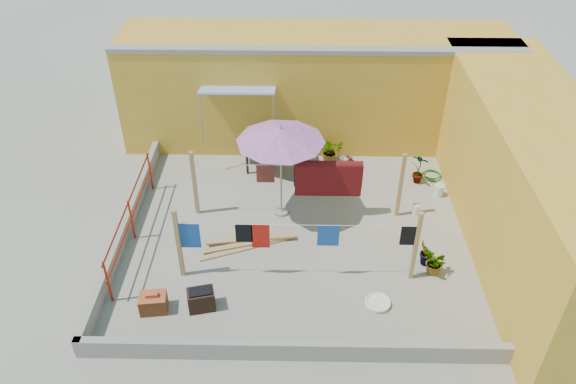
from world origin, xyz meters
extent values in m
plane|color=#9E998E|center=(0.00, 0.00, 0.00)|extent=(80.00, 80.00, 0.00)
cube|color=gold|center=(0.50, 4.70, 1.60)|extent=(11.00, 2.40, 3.20)
cube|color=gray|center=(0.50, 3.65, 3.15)|extent=(11.00, 0.35, 0.12)
cube|color=#2D51B2|center=(-1.60, 3.15, 2.25)|extent=(2.00, 0.79, 0.22)
cylinder|color=gray|center=(-2.55, 2.78, 1.60)|extent=(0.03, 0.30, 1.28)
cylinder|color=gray|center=(-0.65, 2.78, 1.60)|extent=(0.03, 0.30, 1.28)
cube|color=gold|center=(5.20, 0.00, 1.60)|extent=(2.40, 9.00, 3.20)
cube|color=gray|center=(0.00, -3.58, 0.22)|extent=(8.30, 0.16, 0.44)
cube|color=gray|center=(-4.08, 0.00, 0.22)|extent=(0.16, 7.30, 0.44)
cylinder|color=maroon|center=(-3.85, -2.20, 0.55)|extent=(0.05, 0.05, 1.10)
cylinder|color=maroon|center=(-3.85, -0.20, 0.55)|extent=(0.05, 0.05, 1.10)
cylinder|color=maroon|center=(-3.85, 1.80, 0.55)|extent=(0.05, 0.05, 1.10)
cylinder|color=maroon|center=(-3.85, -0.20, 1.05)|extent=(0.04, 4.20, 0.04)
cylinder|color=maroon|center=(-3.85, -0.20, 0.60)|extent=(0.04, 4.20, 0.04)
cube|color=tan|center=(-2.50, -1.40, 0.90)|extent=(0.09, 0.09, 1.80)
cube|color=tan|center=(2.50, -1.40, 0.90)|extent=(0.09, 0.09, 1.80)
cube|color=tan|center=(2.50, 0.80, 0.90)|extent=(0.09, 0.09, 1.80)
cube|color=tan|center=(-2.50, 0.80, 0.90)|extent=(0.09, 0.09, 1.80)
cylinder|color=silver|center=(0.00, -1.40, 1.45)|extent=(5.00, 0.01, 0.01)
cylinder|color=silver|center=(0.00, 0.80, 1.45)|extent=(5.00, 0.01, 0.01)
cube|color=#510D0F|center=(0.74, 0.80, 1.07)|extent=(1.61, 0.22, 0.86)
cube|color=black|center=(1.39, 0.80, 1.14)|extent=(0.35, 0.02, 0.61)
cube|color=#5B241F|center=(-0.77, 0.80, 1.20)|extent=(0.43, 0.02, 0.49)
cube|color=#1B4495|center=(-2.23, -1.40, 1.13)|extent=(0.42, 0.02, 0.65)
cube|color=black|center=(-1.10, -1.40, 1.21)|extent=(0.35, 0.02, 0.47)
cube|color=#B4160E|center=(-0.76, -1.40, 1.14)|extent=(0.38, 0.02, 0.62)
cube|color=#1B4495|center=(0.65, -1.40, 1.18)|extent=(0.46, 0.02, 0.55)
cube|color=black|center=(2.30, -1.40, 1.20)|extent=(0.31, 0.02, 0.50)
cylinder|color=gray|center=(-0.39, 0.84, 0.03)|extent=(0.37, 0.37, 0.06)
cylinder|color=gray|center=(-0.39, 0.84, 1.20)|extent=(0.05, 0.05, 2.39)
cone|color=#BE66A9|center=(-0.39, 0.84, 2.27)|extent=(2.70, 2.70, 0.33)
cylinder|color=gray|center=(-0.39, 0.84, 2.46)|extent=(0.04, 0.04, 0.10)
cube|color=black|center=(-0.59, 2.58, 0.74)|extent=(1.83, 1.41, 0.06)
cube|color=black|center=(-1.38, 2.57, 0.36)|extent=(0.06, 0.06, 0.72)
cube|color=black|center=(-1.11, 3.17, 0.36)|extent=(0.06, 0.06, 0.72)
cube|color=black|center=(-0.06, 2.00, 0.36)|extent=(0.06, 0.06, 0.72)
cube|color=black|center=(0.20, 2.60, 0.36)|extent=(0.06, 0.06, 0.72)
cube|color=#B05528|center=(-2.92, -2.43, 0.20)|extent=(0.59, 0.46, 0.40)
cube|color=#B6472A|center=(-2.92, -2.43, 0.44)|extent=(0.26, 0.15, 0.08)
cube|color=tan|center=(-1.24, -0.56, 0.02)|extent=(2.00, 0.89, 0.04)
cube|color=tan|center=(-1.16, -0.44, 0.07)|extent=(2.04, 0.72, 0.04)
cube|color=tan|center=(-1.08, -0.32, 0.11)|extent=(2.08, 0.44, 0.04)
cube|color=#301D13|center=(-1.95, -2.35, 0.23)|extent=(0.62, 0.49, 0.46)
cube|color=black|center=(-1.95, -2.35, 0.48)|extent=(0.51, 0.38, 0.04)
cylinder|color=silver|center=(1.70, -2.21, 0.03)|extent=(0.51, 0.51, 0.07)
torus|color=silver|center=(1.70, -2.21, 0.07)|extent=(0.55, 0.55, 0.06)
cylinder|color=silver|center=(3.70, 1.64, 0.16)|extent=(0.24, 0.24, 0.32)
cylinder|color=silver|center=(3.70, 1.64, 0.34)|extent=(0.06, 0.06, 0.05)
cylinder|color=silver|center=(2.99, 0.86, 0.14)|extent=(0.20, 0.20, 0.28)
cylinder|color=silver|center=(2.99, 0.86, 0.30)|extent=(0.06, 0.06, 0.05)
torus|color=#1C7D1B|center=(3.70, 2.53, 0.02)|extent=(0.56, 0.56, 0.04)
torus|color=#1C7D1B|center=(3.70, 2.53, 0.06)|extent=(0.48, 0.48, 0.04)
imported|color=#1A5317|center=(0.94, 3.20, 0.37)|extent=(0.82, 0.77, 0.74)
imported|color=#1A5317|center=(1.43, 2.49, 0.33)|extent=(0.41, 0.41, 0.66)
imported|color=#1A5317|center=(3.26, 2.23, 0.46)|extent=(0.58, 0.54, 0.92)
imported|color=#1A5317|center=(2.87, -0.99, 0.34)|extent=(0.47, 0.48, 0.68)
imported|color=#1A5317|center=(3.03, -1.27, 0.31)|extent=(0.53, 0.60, 0.61)
camera|label=1|loc=(-0.02, -10.26, 8.80)|focal=35.00mm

